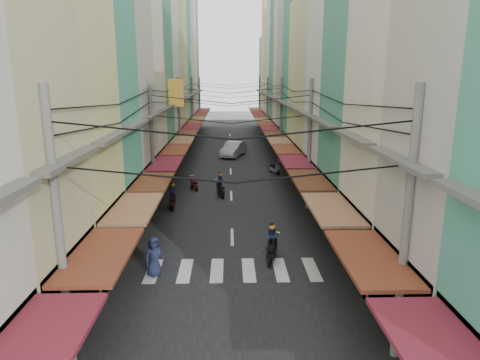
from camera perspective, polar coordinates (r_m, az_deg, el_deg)
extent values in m
plane|color=slate|center=(24.80, -1.10, -5.94)|extent=(160.00, 160.00, 0.00)
cube|color=black|center=(44.15, -1.29, 2.86)|extent=(10.00, 80.00, 0.02)
cube|color=gray|center=(44.60, -9.68, 2.80)|extent=(3.00, 80.00, 0.06)
cube|color=gray|center=(44.64, 7.10, 2.90)|extent=(3.00, 80.00, 0.06)
cube|color=silver|center=(19.54, -11.50, -11.79)|extent=(0.55, 2.40, 0.01)
cube|color=silver|center=(19.35, -7.33, -11.89)|extent=(0.55, 2.40, 0.01)
cube|color=silver|center=(19.26, -3.09, -11.92)|extent=(0.55, 2.40, 0.01)
cube|color=silver|center=(19.27, 1.17, -11.88)|extent=(0.55, 2.40, 0.01)
cube|color=silver|center=(19.38, 5.39, -11.79)|extent=(0.55, 2.40, 0.01)
cube|color=silver|center=(19.59, 9.55, -11.63)|extent=(0.55, 2.40, 0.01)
cube|color=maroon|center=(10.18, -25.74, -19.58)|extent=(1.80, 4.29, 0.12)
cube|color=black|center=(15.12, -23.21, -14.01)|extent=(1.20, 4.53, 3.20)
cube|color=brown|center=(14.06, -18.00, -9.39)|extent=(1.80, 4.34, 0.12)
cube|color=#595651|center=(13.42, -21.61, 2.63)|extent=(0.50, 4.24, 0.15)
cube|color=#D7D286|center=(18.81, -26.72, 10.93)|extent=(6.00, 4.70, 15.81)
cube|color=black|center=(19.17, -18.11, -7.62)|extent=(1.20, 4.52, 3.20)
cube|color=#8F6041|center=(18.34, -13.93, -3.66)|extent=(1.80, 4.33, 0.12)
cube|color=#595651|center=(17.85, -16.54, 5.58)|extent=(0.50, 4.23, 0.15)
cube|color=teal|center=(23.01, -22.38, 15.92)|extent=(6.00, 4.30, 19.25)
cube|color=black|center=(23.27, -15.03, -3.62)|extent=(1.20, 4.13, 3.20)
cube|color=#5C2F1A|center=(22.59, -11.55, -0.26)|extent=(1.80, 3.96, 0.12)
cube|color=#595651|center=(22.20, -13.59, 7.27)|extent=(0.50, 3.87, 0.15)
cube|color=#B0ABA1|center=(27.54, -18.98, 17.43)|extent=(6.00, 5.14, 20.93)
cube|color=black|center=(27.71, -12.82, -0.72)|extent=(1.20, 4.94, 3.20)
cube|color=maroon|center=(27.14, -9.87, 2.16)|extent=(1.80, 4.73, 0.12)
cube|color=#595651|center=(26.81, -11.52, 8.43)|extent=(0.50, 4.63, 0.15)
cube|color=beige|center=(32.33, -16.05, 13.88)|extent=(6.00, 4.95, 17.43)
cube|color=black|center=(32.54, -11.13, 1.51)|extent=(1.20, 4.75, 3.20)
cube|color=brown|center=(32.05, -8.59, 3.98)|extent=(1.80, 4.56, 0.12)
cube|color=#595651|center=(31.78, -9.97, 9.30)|extent=(0.50, 4.46, 0.15)
cube|color=#4C9379|center=(37.17, -14.08, 13.05)|extent=(6.00, 4.99, 16.32)
cube|color=black|center=(37.35, -9.89, 3.13)|extent=(1.20, 4.80, 3.20)
cube|color=#8F6041|center=(36.93, -7.67, 5.29)|extent=(1.80, 4.60, 0.12)
cube|color=#595651|center=(36.69, -8.84, 9.91)|extent=(0.50, 4.50, 0.15)
cube|color=silver|center=(42.00, -12.89, 17.63)|extent=(6.00, 4.65, 22.87)
cube|color=black|center=(42.06, -8.96, 4.34)|extent=(1.20, 4.46, 3.20)
cube|color=#5C2F1A|center=(41.68, -6.98, 6.27)|extent=(1.80, 4.27, 0.12)
cube|color=#595651|center=(41.47, -8.01, 10.37)|extent=(0.50, 4.18, 0.15)
cube|color=beige|center=(46.62, -11.65, 15.87)|extent=(6.00, 4.89, 20.58)
cube|color=black|center=(46.73, -8.22, 5.31)|extent=(1.20, 4.70, 3.20)
cube|color=maroon|center=(46.40, -6.43, 7.04)|extent=(1.80, 4.50, 0.12)
cube|color=#595651|center=(46.21, -7.35, 10.73)|extent=(0.50, 4.40, 0.15)
cube|color=#D7D286|center=(51.24, -10.66, 14.50)|extent=(6.00, 4.52, 18.44)
cube|color=black|center=(51.36, -7.63, 6.08)|extent=(1.20, 4.34, 3.20)
cube|color=brown|center=(51.06, -5.99, 7.67)|extent=(1.80, 4.16, 0.12)
cube|color=#595651|center=(50.89, -6.82, 11.01)|extent=(0.50, 4.07, 0.15)
cube|color=teal|center=(56.07, -9.92, 15.57)|extent=(6.00, 5.20, 20.63)
cube|color=black|center=(56.16, -7.11, 6.75)|extent=(1.20, 4.99, 3.20)
cube|color=#8F6041|center=(55.88, -5.61, 8.20)|extent=(1.80, 4.78, 0.12)
cube|color=#595651|center=(55.72, -6.36, 11.26)|extent=(0.50, 4.68, 0.15)
cube|color=#B0ABA1|center=(61.15, -9.28, 16.87)|extent=(6.00, 4.94, 23.70)
cube|color=black|center=(61.17, -6.66, 7.33)|extent=(1.20, 4.74, 3.20)
cube|color=#5C2F1A|center=(60.91, -5.27, 8.66)|extent=(1.80, 4.55, 0.12)
cube|color=#595651|center=(60.77, -5.96, 11.47)|extent=(0.50, 4.45, 0.15)
cube|color=beige|center=(66.00, -8.65, 15.53)|extent=(6.00, 4.96, 21.12)
cube|color=black|center=(66.07, -6.28, 7.81)|extent=(1.20, 4.76, 3.20)
cube|color=maroon|center=(65.83, -5.00, 9.05)|extent=(1.80, 4.56, 0.12)
cube|color=#595651|center=(65.70, -5.63, 11.64)|extent=(0.50, 4.46, 0.15)
cube|color=#4C9379|center=(70.95, -8.13, 14.92)|extent=(6.00, 5.04, 19.90)
cube|color=black|center=(71.03, -5.96, 8.23)|extent=(1.20, 4.84, 3.20)
cube|color=brown|center=(70.81, -4.76, 9.38)|extent=(1.80, 4.64, 0.12)
cube|color=#595651|center=(70.68, -5.34, 11.80)|extent=(0.50, 4.54, 0.15)
cube|color=#584014|center=(35.63, -8.53, 11.43)|extent=(1.20, 0.40, 2.20)
cube|color=maroon|center=(10.13, 25.07, -19.68)|extent=(1.80, 3.90, 0.12)
cube|color=black|center=(14.88, 22.10, -14.37)|extent=(1.20, 4.54, 3.20)
cube|color=brown|center=(13.77, 16.81, -9.80)|extent=(1.80, 4.35, 0.12)
cube|color=#595651|center=(13.12, 20.41, 2.51)|extent=(0.50, 4.25, 0.15)
cube|color=black|center=(19.00, 16.34, -7.68)|extent=(1.20, 4.78, 3.20)
cube|color=#8F6041|center=(18.14, 12.11, -3.76)|extent=(1.80, 4.58, 0.12)
cube|color=#595651|center=(17.65, 14.66, 5.62)|extent=(0.50, 4.48, 0.15)
cube|color=#4C9379|center=(23.28, 19.33, 10.99)|extent=(6.00, 5.03, 15.08)
cube|color=black|center=(23.54, 12.70, -3.29)|extent=(1.20, 4.83, 3.20)
cube|color=#5C2F1A|center=(22.85, 9.24, 0.00)|extent=(1.80, 4.63, 0.12)
cube|color=#595651|center=(22.47, 11.17, 7.47)|extent=(0.50, 4.53, 0.15)
cube|color=silver|center=(28.03, 16.23, 18.30)|extent=(6.00, 4.79, 21.66)
cube|color=black|center=(28.15, 10.31, -0.37)|extent=(1.20, 4.60, 3.20)
cube|color=maroon|center=(27.57, 7.38, 2.43)|extent=(1.80, 4.41, 0.12)
cube|color=#595651|center=(27.26, 8.94, 8.63)|extent=(0.50, 4.31, 0.15)
cube|color=beige|center=(32.47, 13.63, 16.94)|extent=(6.00, 4.52, 20.74)
cube|color=black|center=(32.60, 8.68, 1.63)|extent=(1.20, 4.34, 3.20)
cube|color=brown|center=(32.11, 6.13, 4.07)|extent=(1.80, 4.16, 0.12)
cube|color=#595651|center=(31.84, 7.44, 9.39)|extent=(0.50, 4.07, 0.15)
cube|color=#D7D286|center=(36.63, 11.58, 11.46)|extent=(6.00, 4.12, 14.13)
cube|color=black|center=(36.78, 7.52, 3.05)|extent=(1.20, 3.96, 3.20)
cube|color=#8F6041|center=(36.34, 5.24, 5.22)|extent=(1.80, 3.79, 0.12)
cube|color=#595651|center=(36.10, 6.39, 9.93)|extent=(0.50, 3.71, 0.15)
cube|color=teal|center=(40.78, 10.34, 14.22)|extent=(6.00, 4.40, 17.68)
cube|color=black|center=(40.93, 6.60, 4.16)|extent=(1.20, 4.23, 3.20)
cube|color=#5C2F1A|center=(40.54, 4.55, 6.12)|extent=(1.80, 4.05, 0.12)
cube|color=#595651|center=(40.33, 5.56, 10.34)|extent=(0.50, 3.96, 0.15)
cube|color=#B0ABA1|center=(45.31, 9.28, 17.31)|extent=(6.00, 4.64, 22.59)
cube|color=black|center=(45.35, 5.82, 5.12)|extent=(1.20, 4.45, 3.20)
cube|color=maroon|center=(45.00, 3.95, 6.89)|extent=(1.80, 4.26, 0.12)
cube|color=#595651|center=(44.81, 4.86, 10.70)|extent=(0.50, 4.17, 0.15)
cube|color=beige|center=(49.52, 8.30, 16.25)|extent=(6.00, 4.00, 21.25)
cube|color=black|center=(49.60, 5.19, 5.87)|extent=(1.20, 3.84, 3.20)
cube|color=brown|center=(49.27, 3.48, 7.49)|extent=(1.80, 3.68, 0.12)
cube|color=#595651|center=(49.10, 4.30, 10.97)|extent=(0.50, 3.60, 0.15)
cube|color=#4C9379|center=(53.99, 7.49, 16.63)|extent=(6.00, 5.01, 22.33)
cube|color=black|center=(54.04, 4.65, 6.53)|extent=(1.20, 4.81, 3.20)
cube|color=#8F6041|center=(53.74, 3.07, 8.02)|extent=(1.80, 4.61, 0.12)
cube|color=#595651|center=(53.58, 3.82, 11.21)|extent=(0.50, 4.51, 0.15)
cube|color=silver|center=(58.89, 6.69, 15.13)|extent=(6.00, 5.00, 19.71)
cube|color=black|center=(58.98, 4.13, 7.15)|extent=(1.20, 4.80, 3.20)
cube|color=#5C2F1A|center=(58.71, 2.68, 8.51)|extent=(1.80, 4.60, 0.12)
cube|color=#595651|center=(58.56, 3.37, 11.43)|extent=(0.50, 4.50, 0.15)
cube|color=beige|center=(63.49, 6.05, 13.76)|extent=(6.00, 4.32, 16.86)
cube|color=black|center=(63.59, 3.73, 7.64)|extent=(1.20, 4.15, 3.20)
cube|color=maroon|center=(63.33, 2.38, 8.90)|extent=(1.80, 3.97, 0.12)
cube|color=#595651|center=(63.20, 3.01, 11.61)|extent=(0.50, 3.89, 0.15)
cube|color=#D7D286|center=(67.80, 5.60, 15.07)|extent=(6.00, 4.33, 19.96)
cube|color=black|center=(67.87, 3.40, 8.03)|extent=(1.20, 4.16, 3.20)
cube|color=brown|center=(67.64, 2.13, 9.21)|extent=(1.80, 3.99, 0.12)
cube|color=#595651|center=(67.51, 2.72, 11.75)|extent=(0.50, 3.90, 0.15)
cube|color=teal|center=(72.36, 5.09, 12.77)|extent=(6.00, 4.88, 14.34)
cube|color=black|center=(72.44, 3.09, 8.39)|extent=(1.20, 4.68, 3.20)
cube|color=#8F6041|center=(72.22, 1.90, 9.50)|extent=(1.80, 4.49, 0.12)
cube|color=#595651|center=(72.10, 2.45, 11.88)|extent=(0.50, 4.39, 0.15)
cylinder|color=slate|center=(13.03, -23.00, -6.49)|extent=(0.26, 0.26, 8.20)
cylinder|color=slate|center=(13.13, 21.29, -6.18)|extent=(0.26, 0.26, 8.20)
cylinder|color=slate|center=(27.12, -11.63, 4.44)|extent=(0.26, 0.26, 8.20)
cylinder|color=slate|center=(27.16, 9.24, 4.56)|extent=(0.26, 0.26, 8.20)
cylinder|color=slate|center=(41.84, -8.09, 7.78)|extent=(0.26, 0.26, 8.20)
cylinder|color=slate|center=(41.87, 5.48, 7.86)|extent=(0.26, 0.26, 8.20)
cylinder|color=slate|center=(56.71, -6.39, 9.37)|extent=(0.26, 0.26, 8.20)
cylinder|color=slate|center=(56.74, 3.66, 9.43)|extent=(0.26, 0.26, 8.20)
cylinder|color=slate|center=(71.64, -5.39, 10.30)|extent=(0.26, 0.26, 8.20)
cylinder|color=slate|center=(71.65, 2.59, 10.35)|extent=(0.26, 0.26, 8.20)
imported|color=#B9B9BD|center=(45.55, -0.88, 3.19)|extent=(5.84, 3.80, 1.92)
imported|color=black|center=(22.93, 15.12, -8.13)|extent=(1.66, 0.63, 1.14)
cylinder|color=black|center=(28.56, -8.71, -2.90)|extent=(0.10, 0.50, 0.50)
cylinder|color=black|center=(27.38, -9.03, -3.65)|extent=(0.10, 0.50, 0.50)
cube|color=#5C1222|center=(27.93, -8.88, -2.96)|extent=(0.33, 1.11, 0.27)
cube|color=black|center=(27.61, -8.96, -2.53)|extent=(0.31, 0.53, 0.17)
cube|color=#5C1222|center=(28.37, -8.76, -2.23)|extent=(0.29, 0.27, 0.53)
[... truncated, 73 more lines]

